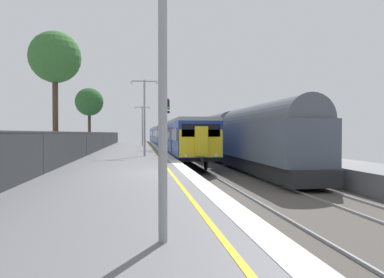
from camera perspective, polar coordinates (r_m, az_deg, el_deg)
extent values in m
cube|color=slate|center=(15.14, -11.65, -7.26)|extent=(6.40, 110.00, 1.00)
cube|color=silver|center=(15.19, -0.62, -5.29)|extent=(0.60, 110.00, 0.01)
cube|color=yellow|center=(15.10, -3.45, -5.33)|extent=(0.12, 110.00, 0.01)
cube|color=#4C4742|center=(17.11, 19.23, -8.37)|extent=(11.00, 110.00, 0.20)
cube|color=gray|center=(15.48, 3.03, -8.78)|extent=(0.07, 110.00, 0.08)
cube|color=gray|center=(15.83, 8.19, -8.58)|extent=(0.07, 110.00, 0.08)
cube|color=gray|center=(16.73, 16.72, -8.09)|extent=(0.07, 110.00, 0.08)
cube|color=gray|center=(17.38, 21.05, -7.77)|extent=(0.07, 110.00, 0.08)
cube|color=navy|center=(32.10, -1.68, 0.28)|extent=(2.80, 20.57, 2.30)
cube|color=black|center=(32.14, -1.68, -1.99)|extent=(2.64, 19.97, 0.25)
cube|color=#93999E|center=(32.11, -1.68, 2.55)|extent=(2.68, 20.57, 0.24)
cube|color=black|center=(31.96, -4.19, 0.82)|extent=(0.02, 18.97, 0.84)
cube|color=#1D3A98|center=(26.84, -3.40, -0.07)|extent=(0.03, 1.10, 1.90)
cube|color=#1D3A98|center=(37.10, -4.77, 0.22)|extent=(0.03, 1.10, 1.90)
cylinder|color=black|center=(24.47, -1.40, -4.09)|extent=(0.12, 0.84, 0.84)
cylinder|color=black|center=(24.70, 2.21, -4.04)|extent=(0.12, 0.84, 0.84)
cylinder|color=black|center=(39.73, -4.08, -2.14)|extent=(0.12, 0.84, 0.84)
cylinder|color=black|center=(39.88, -1.85, -2.12)|extent=(0.12, 0.84, 0.84)
cube|color=navy|center=(53.18, -4.33, 0.56)|extent=(2.80, 20.57, 2.30)
cube|color=black|center=(53.21, -4.33, -0.81)|extent=(2.64, 19.97, 0.25)
cube|color=#93999E|center=(53.19, -4.33, 1.93)|extent=(2.68, 20.57, 0.24)
cube|color=black|center=(53.10, -5.85, 0.88)|extent=(0.02, 18.97, 0.84)
cube|color=#1D3A98|center=(47.96, -5.59, 0.40)|extent=(0.03, 1.10, 1.90)
cube|color=#1D3A98|center=(58.24, -6.07, 0.50)|extent=(0.03, 1.10, 1.90)
cylinder|color=black|center=(45.51, -4.63, -1.74)|extent=(0.12, 0.84, 0.84)
cylinder|color=black|center=(45.64, -2.67, -1.73)|extent=(0.12, 0.84, 0.84)
cylinder|color=black|center=(60.84, -5.57, -1.05)|extent=(0.12, 0.84, 0.84)
cylinder|color=black|center=(60.94, -4.10, -1.05)|extent=(0.12, 0.84, 0.84)
cube|color=navy|center=(74.31, -5.48, 0.68)|extent=(2.80, 20.57, 2.30)
cube|color=black|center=(74.33, -5.47, -0.30)|extent=(2.64, 19.97, 0.25)
cube|color=#93999E|center=(74.32, -5.48, 1.66)|extent=(2.68, 20.57, 0.24)
cube|color=black|center=(74.26, -6.56, 0.91)|extent=(0.02, 18.97, 0.84)
cube|color=#1D3A98|center=(69.12, -6.43, 0.58)|extent=(0.03, 1.10, 1.90)
cube|color=#1D3A98|center=(79.40, -6.68, 0.63)|extent=(0.03, 1.10, 1.90)
cylinder|color=black|center=(66.64, -5.81, -0.87)|extent=(0.12, 0.84, 0.84)
cylinder|color=black|center=(66.72, -4.47, -0.87)|extent=(0.12, 0.84, 0.84)
cylinder|color=black|center=(81.99, -6.29, -0.53)|extent=(0.12, 0.84, 0.84)
cylinder|color=black|center=(82.06, -5.20, -0.52)|extent=(0.12, 0.84, 0.84)
cube|color=yellow|center=(21.96, 1.43, -0.70)|extent=(2.70, 0.10, 1.70)
cube|color=black|center=(21.94, 1.44, 1.39)|extent=(2.40, 0.08, 0.80)
cube|color=yellow|center=(21.82, 1.50, -0.32)|extent=(0.80, 0.24, 1.80)
cylinder|color=white|center=(21.79, -1.01, -2.68)|extent=(0.18, 0.06, 0.18)
cylinder|color=white|center=(22.12, 3.89, -2.63)|extent=(0.18, 0.06, 0.18)
cylinder|color=black|center=(21.73, 1.56, -3.36)|extent=(0.20, 0.35, 0.20)
cube|color=black|center=(53.19, -4.33, 2.20)|extent=(0.60, 0.90, 0.20)
cube|color=#232326|center=(22.93, 11.42, -4.14)|extent=(2.30, 13.86, 0.79)
cube|color=#4C5666|center=(22.84, 11.43, -0.26)|extent=(2.60, 13.06, 2.31)
cylinder|color=#515660|center=(22.85, 11.44, 2.63)|extent=(2.39, 12.66, 2.39)
cylinder|color=black|center=(18.09, 14.39, -5.92)|extent=(0.12, 0.84, 0.84)
cylinder|color=black|center=(18.74, 18.82, -5.70)|extent=(0.12, 0.84, 0.84)
cylinder|color=black|center=(27.41, 6.38, -3.55)|extent=(0.12, 0.84, 0.84)
cylinder|color=black|center=(27.84, 9.49, -3.49)|extent=(0.12, 0.84, 0.84)
cube|color=#232326|center=(37.03, 3.71, -2.17)|extent=(2.30, 13.86, 0.79)
cube|color=#4C5666|center=(36.98, 3.72, 0.23)|extent=(2.60, 13.06, 2.31)
cylinder|color=#515660|center=(36.98, 3.72, 2.02)|extent=(2.39, 12.66, 2.39)
cylinder|color=black|center=(32.06, 4.19, -2.89)|extent=(0.12, 0.84, 0.84)
cylinder|color=black|center=(32.43, 6.89, -2.85)|extent=(0.12, 0.84, 0.84)
cylinder|color=black|center=(41.73, 1.25, -1.98)|extent=(0.12, 0.84, 0.84)
cylinder|color=black|center=(42.02, 3.35, -1.96)|extent=(0.12, 0.84, 0.84)
cube|color=#232326|center=(51.45, 0.30, -1.28)|extent=(2.30, 13.86, 0.79)
cube|color=#4C5666|center=(51.41, 0.30, 0.45)|extent=(2.60, 13.06, 2.31)
cylinder|color=#515660|center=(51.41, 0.30, 1.73)|extent=(2.39, 12.66, 2.39)
cylinder|color=black|center=(46.46, 0.26, -1.68)|extent=(0.12, 0.84, 0.84)
cylinder|color=black|center=(46.72, 2.15, -1.67)|extent=(0.12, 0.84, 0.84)
cylinder|color=black|center=(56.23, -1.25, -1.21)|extent=(0.12, 0.84, 0.84)
cylinder|color=black|center=(56.44, 0.33, -1.21)|extent=(0.12, 0.84, 0.84)
cylinder|color=#47474C|center=(35.79, -5.18, 2.35)|extent=(0.18, 0.18, 5.04)
cube|color=#47474C|center=(35.96, -4.47, 6.37)|extent=(0.90, 0.12, 0.12)
cube|color=black|center=(35.95, -3.83, 5.49)|extent=(0.28, 0.20, 1.00)
cylinder|color=black|center=(35.85, -3.81, 6.01)|extent=(0.16, 0.04, 0.16)
cylinder|color=black|center=(35.83, -3.81, 5.50)|extent=(0.16, 0.04, 0.16)
cylinder|color=#19D83F|center=(35.80, -3.81, 4.99)|extent=(0.16, 0.04, 0.16)
cube|color=black|center=(35.89, -3.83, 4.30)|extent=(0.32, 0.16, 0.24)
cylinder|color=#59595B|center=(32.36, -5.02, -0.18)|extent=(0.08, 0.08, 2.01)
cylinder|color=black|center=(32.35, -5.02, 1.70)|extent=(0.59, 0.02, 0.59)
cylinder|color=silver|center=(32.34, -5.02, 1.70)|extent=(0.56, 0.02, 0.56)
cube|color=black|center=(32.32, -5.02, 1.70)|extent=(0.24, 0.01, 0.18)
cylinder|color=#93999E|center=(5.56, -4.69, 11.64)|extent=(0.14, 0.14, 5.39)
cylinder|color=#93999E|center=(25.88, -7.58, 3.33)|extent=(0.14, 0.14, 5.46)
cube|color=#93999E|center=(26.13, -6.60, 9.10)|extent=(0.90, 0.08, 0.08)
cylinder|color=silver|center=(26.14, -5.60, 8.93)|extent=(0.20, 0.20, 0.18)
cube|color=#93999E|center=(26.12, -8.60, 9.10)|extent=(0.90, 0.08, 0.08)
cylinder|color=silver|center=(26.11, -9.59, 8.93)|extent=(0.20, 0.20, 0.18)
cylinder|color=#93999E|center=(46.26, -7.92, 2.04)|extent=(0.14, 0.14, 5.04)
cube|color=#93999E|center=(46.38, -7.37, 5.03)|extent=(0.90, 0.08, 0.08)
cylinder|color=silver|center=(46.38, -6.81, 4.93)|extent=(0.20, 0.20, 0.18)
cube|color=#93999E|center=(46.37, -8.49, 5.03)|extent=(0.90, 0.08, 0.08)
cylinder|color=silver|center=(46.37, -9.05, 4.93)|extent=(0.20, 0.20, 0.18)
cube|color=#282B2D|center=(15.46, -22.66, -2.11)|extent=(0.03, 99.00, 1.71)
cube|color=#38383D|center=(15.44, -22.68, 1.05)|extent=(0.06, 99.00, 0.06)
cylinder|color=#38383D|center=(15.46, -22.66, -2.11)|extent=(0.07, 0.07, 1.71)
cylinder|color=#38383D|center=(26.93, -16.50, -0.78)|extent=(0.07, 0.07, 1.71)
cylinder|color=#38383D|center=(38.53, -14.04, -0.25)|extent=(0.07, 0.07, 1.71)
cylinder|color=#38383D|center=(50.17, -12.72, 0.04)|extent=(0.07, 0.07, 1.71)
cylinder|color=#38383D|center=(61.83, -11.89, 0.22)|extent=(0.07, 0.07, 1.71)
cylinder|color=#473323|center=(22.33, -20.93, 3.39)|extent=(0.32, 0.32, 5.25)
sphere|color=#33662D|center=(22.74, -20.98, 12.08)|extent=(2.97, 2.97, 2.97)
sphere|color=#33662D|center=(23.17, -21.08, 10.95)|extent=(1.69, 1.69, 1.69)
cylinder|color=#473323|center=(43.13, -16.03, 1.64)|extent=(0.34, 0.34, 4.37)
sphere|color=#285628|center=(43.28, -16.05, 5.71)|extent=(3.23, 3.23, 3.23)
sphere|color=#285628|center=(42.82, -16.15, 5.22)|extent=(2.05, 2.05, 2.05)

